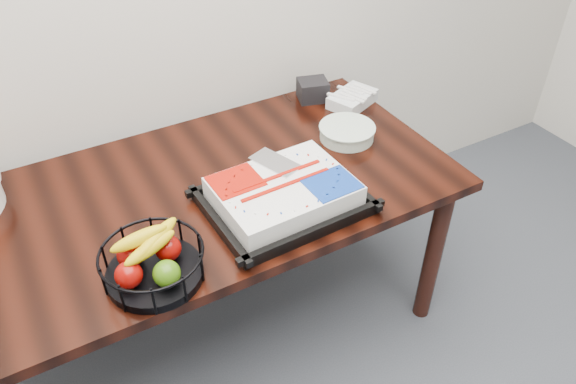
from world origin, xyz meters
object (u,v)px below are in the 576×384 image
fruit_basket (153,261)px  napkin_box (313,90)px  plate_stack (347,132)px  cake_tray (283,195)px  table (201,209)px

fruit_basket → napkin_box: fruit_basket is taller
fruit_basket → plate_stack: 0.96m
cake_tray → table: bearing=135.0°
fruit_basket → napkin_box: 1.15m
plate_stack → napkin_box: 0.33m
plate_stack → napkin_box: bearing=82.2°
table → cake_tray: cake_tray is taller
fruit_basket → plate_stack: fruit_basket is taller
plate_stack → table: bearing=-178.2°
cake_tray → fruit_basket: 0.49m
fruit_basket → napkin_box: size_ratio=2.43×
table → fruit_basket: fruit_basket is taller
cake_tray → plate_stack: size_ratio=2.33×
table → cake_tray: size_ratio=3.52×
plate_stack → fruit_basket: bearing=-159.5°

